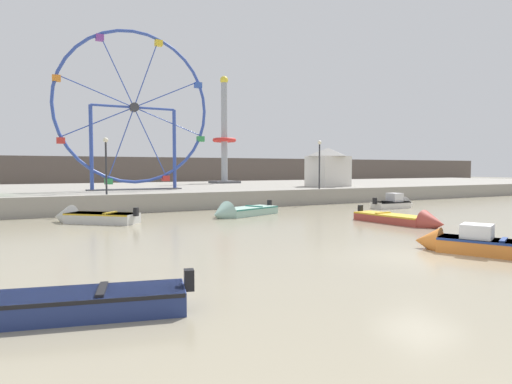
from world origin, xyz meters
TOP-DOWN VIEW (x-y plane):
  - ground_plane at (0.00, 0.00)m, footprint 240.00×240.00m
  - quay_promenade at (0.00, 30.10)m, footprint 110.00×23.56m
  - distant_town_skyline at (0.00, 50.72)m, footprint 140.00×3.00m
  - motorboat_pale_grey at (-8.48, 14.61)m, footprint 4.50×4.15m
  - motorboat_orange_hull at (2.17, -0.26)m, footprint 2.79×4.10m
  - motorboat_seafoam at (-0.08, 13.67)m, footprint 5.15×3.25m
  - motorboat_white_red_stripe at (12.58, 13.33)m, footprint 3.83×1.21m
  - motorboat_faded_red at (5.97, 6.22)m, footprint 1.83×5.43m
  - motorboat_navy_blue at (-11.38, -0.65)m, footprint 5.68×2.41m
  - ferris_wheel_blue_frame at (-3.89, 24.45)m, footprint 11.81×1.20m
  - drop_tower_steel_tower at (8.27, 34.99)m, footprint 2.80×2.80m
  - carnival_booth_white_ticket at (13.44, 22.76)m, footprint 3.79×3.45m
  - promenade_lamp_near at (-6.84, 19.07)m, footprint 0.32×0.32m
  - promenade_lamp_far at (9.73, 18.98)m, footprint 0.32×0.32m

SIDE VIEW (x-z plane):
  - ground_plane at x=0.00m, z-range 0.00..0.00m
  - motorboat_faded_red at x=5.97m, z-range -0.37..0.87m
  - motorboat_navy_blue at x=-11.38m, z-range -0.30..0.82m
  - motorboat_seafoam at x=-0.08m, z-range -0.47..1.00m
  - motorboat_pale_grey at x=-8.48m, z-range -0.38..0.95m
  - motorboat_white_red_stripe at x=12.58m, z-range -0.37..1.04m
  - motorboat_orange_hull at x=2.17m, z-range -0.31..0.98m
  - quay_promenade at x=0.00m, z-range 0.00..1.22m
  - distant_town_skyline at x=0.00m, z-range 0.00..4.40m
  - carnival_booth_white_ticket at x=13.44m, z-range 1.29..4.86m
  - promenade_lamp_near at x=-6.84m, z-range 1.80..5.44m
  - promenade_lamp_far at x=9.73m, z-range 1.82..5.75m
  - drop_tower_steel_tower at x=8.27m, z-range 0.10..12.01m
  - ferris_wheel_blue_frame at x=-3.89m, z-range 1.25..13.54m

